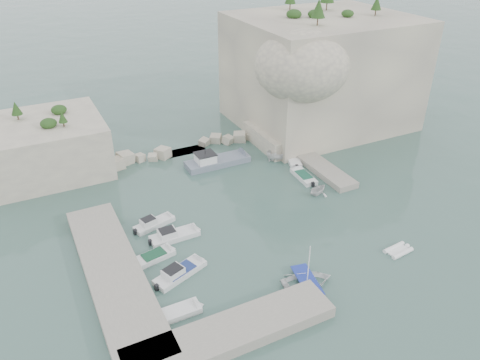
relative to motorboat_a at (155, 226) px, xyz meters
name	(u,v)px	position (x,y,z in m)	size (l,w,h in m)	color
ground	(264,227)	(10.90, -5.72, 0.00)	(400.00, 400.00, 0.00)	#3F5F57
cliff_east	(321,71)	(33.90, 17.28, 8.50)	(26.00, 22.00, 17.00)	beige
cliff_terrace	(281,136)	(23.90, 12.28, 1.25)	(8.00, 10.00, 2.50)	beige
outcrop_west	(42,147)	(-9.10, 19.28, 3.50)	(16.00, 14.00, 7.00)	beige
quay_west	(114,274)	(-6.10, -6.72, 0.55)	(5.00, 24.00, 1.10)	#9E9689
quay_south	(232,332)	(0.90, -18.22, 0.55)	(18.00, 4.00, 1.10)	#9E9689
ledge_east	(314,162)	(24.40, 4.28, 0.40)	(3.00, 16.00, 0.80)	#9E9689
breakwater	(185,147)	(9.90, 16.28, 0.70)	(28.00, 3.00, 1.40)	beige
motorboat_a	(155,226)	(0.00, 0.00, 0.00)	(5.16, 1.54, 1.40)	silver
motorboat_b	(175,238)	(1.29, -3.14, 0.00)	(5.83, 1.91, 1.40)	silver
motorboat_c	(154,259)	(-1.80, -5.55, 0.00)	(4.66, 1.69, 0.70)	silver
motorboat_d	(180,275)	(-0.26, -9.06, 0.00)	(6.07, 1.81, 1.40)	silver
motorboat_e	(180,314)	(-2.05, -13.82, 0.00)	(4.04, 1.65, 0.70)	silver
rowboat	(307,284)	(10.03, -15.65, 0.00)	(3.53, 4.94, 1.02)	white
inflatable_dinghy	(398,252)	(21.21, -15.81, 0.00)	(3.06, 1.48, 0.44)	white
tender_east_a	(317,194)	(20.36, -2.47, 0.00)	(2.60, 3.01, 1.58)	silver
tender_east_b	(304,178)	(20.99, 1.61, 0.00)	(5.02, 1.71, 0.70)	silver
tender_east_c	(293,161)	(22.37, 6.40, 0.00)	(4.95, 1.60, 0.70)	white
tender_east_d	(282,159)	(21.28, 7.59, 0.00)	(1.84, 4.89, 1.89)	silver
work_boat	(218,164)	(12.43, 10.34, 0.00)	(9.92, 2.93, 2.20)	slate
rowboat_mast	(309,263)	(10.03, -15.65, 2.61)	(0.10, 0.10, 4.20)	white
vegetation	(292,11)	(28.73, 18.69, 17.93)	(53.48, 13.88, 13.40)	#1E4219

